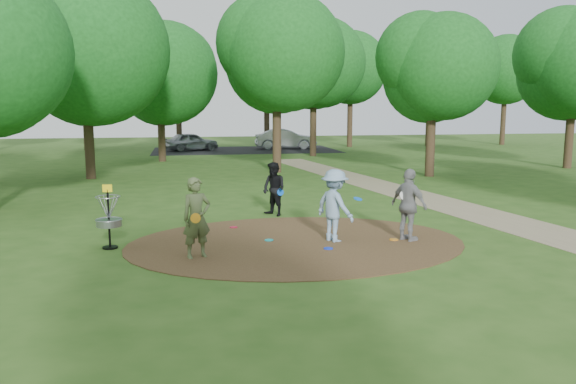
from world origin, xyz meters
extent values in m
plane|color=#2D5119|center=(0.00, 0.00, 0.00)|extent=(100.00, 100.00, 0.00)
cylinder|color=#47301C|center=(0.00, 0.00, 0.01)|extent=(8.40, 8.40, 0.02)
cube|color=#8C7A5B|center=(6.50, 2.00, 0.01)|extent=(7.55, 39.89, 0.01)
cube|color=black|center=(2.00, 30.00, 0.00)|extent=(14.00, 8.00, 0.01)
imported|color=#526138|center=(-2.47, -0.95, 0.91)|extent=(0.77, 0.64, 1.82)
cylinder|color=orange|center=(-2.49, -1.22, 0.96)|extent=(0.22, 0.06, 0.22)
imported|color=#81A2C0|center=(0.95, -0.03, 0.91)|extent=(1.16, 1.36, 1.82)
cylinder|color=blue|center=(1.56, -0.01, 1.06)|extent=(0.31, 0.31, 0.08)
imported|color=black|center=(0.00, 3.58, 0.83)|extent=(0.98, 1.02, 1.67)
cylinder|color=blue|center=(0.20, 3.53, 0.74)|extent=(0.23, 0.12, 0.22)
imported|color=gray|center=(2.79, -0.32, 0.92)|extent=(0.89, 1.16, 1.83)
cylinder|color=silver|center=(2.65, -0.31, 1.17)|extent=(0.22, 0.08, 0.22)
cylinder|color=#17B2B8|center=(-0.66, 0.30, 0.03)|extent=(0.22, 0.22, 0.02)
cylinder|color=#0D2BE9|center=(0.60, -0.79, 0.03)|extent=(0.22, 0.22, 0.02)
cylinder|color=#BA1232|center=(-1.39, 1.99, 0.03)|extent=(0.22, 0.22, 0.02)
imported|color=#93979A|center=(-2.11, 30.13, 0.70)|extent=(4.40, 2.91, 1.39)
imported|color=#929499|center=(5.27, 30.51, 0.79)|extent=(4.95, 2.08, 1.59)
cylinder|color=orange|center=(2.45, -0.23, 0.03)|extent=(0.22, 0.22, 0.02)
cylinder|color=black|center=(-4.50, 0.30, 0.68)|extent=(0.05, 0.05, 1.35)
cylinder|color=black|center=(-4.50, 0.30, 0.02)|extent=(0.36, 0.36, 0.04)
cylinder|color=gray|center=(-4.50, 0.30, 0.62)|extent=(0.60, 0.60, 0.16)
torus|color=gray|center=(-4.50, 0.30, 0.70)|extent=(0.63, 0.63, 0.03)
torus|color=gray|center=(-4.50, 0.30, 1.25)|extent=(0.58, 0.58, 0.02)
cube|color=yellow|center=(-4.50, 0.30, 1.45)|extent=(0.22, 0.02, 0.18)
cylinder|color=#332316|center=(-7.00, 14.00, 1.90)|extent=(0.44, 0.44, 3.80)
sphere|color=#154F17|center=(-7.00, 14.00, 5.69)|extent=(6.86, 6.86, 6.86)
cylinder|color=#332316|center=(2.00, 15.00, 2.09)|extent=(0.44, 0.44, 4.18)
sphere|color=#154F17|center=(2.00, 15.00, 5.80)|extent=(5.88, 5.88, 5.88)
cylinder|color=#332316|center=(9.00, 12.00, 1.80)|extent=(0.44, 0.44, 3.61)
sphere|color=#154F17|center=(9.00, 12.00, 4.99)|extent=(5.00, 5.00, 5.00)
cylinder|color=#332316|center=(-4.00, 22.00, 1.71)|extent=(0.44, 0.44, 3.42)
sphere|color=#154F17|center=(-4.00, 22.00, 5.11)|extent=(6.16, 6.16, 6.16)
cylinder|color=#332316|center=(6.00, 24.00, 2.19)|extent=(0.44, 0.44, 4.37)
sphere|color=#154F17|center=(6.00, 24.00, 6.02)|extent=(6.00, 6.00, 6.00)
cylinder|color=#332316|center=(18.00, 14.00, 1.90)|extent=(0.44, 0.44, 3.80)
sphere|color=#154F17|center=(18.00, 14.00, 5.44)|extent=(5.95, 5.95, 5.95)
camera|label=1|loc=(-2.71, -13.32, 3.36)|focal=35.00mm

